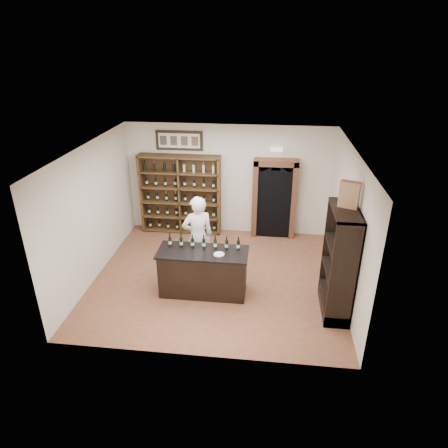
{
  "coord_description": "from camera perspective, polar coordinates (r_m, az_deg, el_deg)",
  "views": [
    {
      "loc": [
        1.08,
        -7.7,
        5.0
      ],
      "look_at": [
        0.14,
        0.3,
        1.22
      ],
      "focal_mm": 32.0,
      "sensor_mm": 36.0,
      "label": 1
    }
  ],
  "objects": [
    {
      "name": "plate",
      "position": [
        8.11,
        -0.72,
        -4.35
      ],
      "size": [
        0.22,
        0.22,
        0.02
      ],
      "primitive_type": "cylinder",
      "color": "silver",
      "rests_on": "tasting_counter"
    },
    {
      "name": "tasting_counter",
      "position": [
        8.51,
        -2.98,
        -6.9
      ],
      "size": [
        1.88,
        0.78,
        1.0
      ],
      "color": "black",
      "rests_on": "ground"
    },
    {
      "name": "wall_back",
      "position": [
        10.84,
        0.65,
        6.28
      ],
      "size": [
        5.5,
        0.04,
        3.0
      ],
      "primitive_type": "cube",
      "color": "beige",
      "rests_on": "ground"
    },
    {
      "name": "ceiling",
      "position": [
        8.03,
        -1.23,
        10.69
      ],
      "size": [
        5.5,
        5.5,
        0.0
      ],
      "primitive_type": "plane",
      "rotation": [
        3.14,
        0.0,
        0.0
      ],
      "color": "white",
      "rests_on": "wall_back"
    },
    {
      "name": "arched_doorway",
      "position": [
        10.75,
        7.2,
        3.86
      ],
      "size": [
        1.17,
        0.35,
        2.17
      ],
      "color": "black",
      "rests_on": "ground"
    },
    {
      "name": "counter_bottle_3",
      "position": [
        8.33,
        -2.9,
        -2.79
      ],
      "size": [
        0.07,
        0.07,
        0.3
      ],
      "color": "black",
      "rests_on": "tasting_counter"
    },
    {
      "name": "wine_crate",
      "position": [
        7.51,
        17.46,
        4.03
      ],
      "size": [
        0.38,
        0.27,
        0.49
      ],
      "primitive_type": "cube",
      "rotation": [
        0.0,
        0.0,
        -0.4
      ],
      "color": "#A67957",
      "rests_on": "side_cabinet"
    },
    {
      "name": "framed_picture",
      "position": [
        10.73,
        -6.41,
        11.77
      ],
      "size": [
        1.25,
        0.04,
        0.52
      ],
      "primitive_type": "cube",
      "color": "black",
      "rests_on": "wall_back"
    },
    {
      "name": "side_cabinet",
      "position": [
        8.15,
        16.04,
        -7.4
      ],
      "size": [
        0.48,
        1.2,
        2.2
      ],
      "color": "black",
      "rests_on": "ground"
    },
    {
      "name": "shopkeeper",
      "position": [
        8.93,
        -3.75,
        -1.84
      ],
      "size": [
        0.83,
        0.7,
        1.92
      ],
      "primitive_type": "imported",
      "rotation": [
        0.0,
        0.0,
        3.54
      ],
      "color": "white",
      "rests_on": "ground"
    },
    {
      "name": "counter_bottle_1",
      "position": [
        8.41,
        -6.13,
        -2.6
      ],
      "size": [
        0.07,
        0.07,
        0.3
      ],
      "color": "black",
      "rests_on": "tasting_counter"
    },
    {
      "name": "emergency_light",
      "position": [
        10.45,
        7.58,
        10.5
      ],
      "size": [
        0.3,
        0.1,
        0.1
      ],
      "primitive_type": "cube",
      "color": "white",
      "rests_on": "wall_back"
    },
    {
      "name": "counter_bottle_4",
      "position": [
        8.29,
        -1.27,
        -2.88
      ],
      "size": [
        0.07,
        0.07,
        0.3
      ],
      "color": "black",
      "rests_on": "tasting_counter"
    },
    {
      "name": "counter_bottle_5",
      "position": [
        8.27,
        0.38,
        -2.98
      ],
      "size": [
        0.07,
        0.07,
        0.3
      ],
      "color": "black",
      "rests_on": "tasting_counter"
    },
    {
      "name": "floor",
      "position": [
        9.25,
        -1.06,
        -7.62
      ],
      "size": [
        5.5,
        5.5,
        0.0
      ],
      "primitive_type": "plane",
      "color": "brown",
      "rests_on": "ground"
    },
    {
      "name": "counter_bottle_2",
      "position": [
        8.37,
        -4.53,
        -2.69
      ],
      "size": [
        0.07,
        0.07,
        0.3
      ],
      "color": "black",
      "rests_on": "tasting_counter"
    },
    {
      "name": "wine_shelf",
      "position": [
        11.03,
        -6.2,
        4.26
      ],
      "size": [
        2.2,
        0.38,
        2.2
      ],
      "color": "#4F341B",
      "rests_on": "ground"
    },
    {
      "name": "counter_bottle_6",
      "position": [
        8.25,
        2.04,
        -3.07
      ],
      "size": [
        0.07,
        0.07,
        0.3
      ],
      "color": "black",
      "rests_on": "tasting_counter"
    },
    {
      "name": "counter_bottle_0",
      "position": [
        8.47,
        -7.72,
        -2.5
      ],
      "size": [
        0.07,
        0.07,
        0.3
      ],
      "color": "black",
      "rests_on": "tasting_counter"
    },
    {
      "name": "wall_left",
      "position": [
        9.29,
        -18.21,
        1.65
      ],
      "size": [
        0.04,
        5.0,
        3.0
      ],
      "primitive_type": "cube",
      "color": "beige",
      "rests_on": "ground"
    },
    {
      "name": "wall_right",
      "position": [
        8.62,
        17.28,
        -0.04
      ],
      "size": [
        0.04,
        5.0,
        3.0
      ],
      "primitive_type": "cube",
      "color": "beige",
      "rests_on": "ground"
    }
  ]
}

